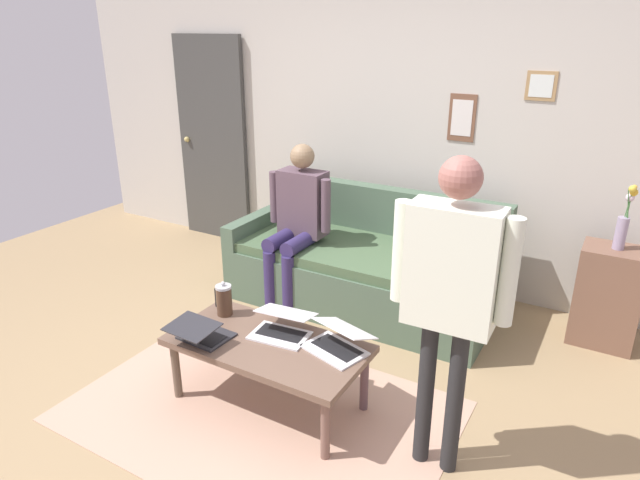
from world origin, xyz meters
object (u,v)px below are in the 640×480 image
object	(u,v)px
laptop_right	(282,327)
side_shelf	(607,296)
french_press	(224,300)
laptop_left	(338,342)
person_standing	(451,282)
person_seated	(297,215)
laptop_center	(202,333)
coffee_table	(268,349)
flower_vase	(624,223)
couch	(365,267)
interior_door	(213,141)

from	to	relation	value
laptop_right	side_shelf	xyz separation A→B (m)	(-1.63, -1.64, -0.11)
french_press	laptop_left	bearing A→B (deg)	-179.65
person_standing	person_seated	xyz separation A→B (m)	(1.60, -1.22, -0.31)
laptop_center	french_press	bearing A→B (deg)	-75.39
laptop_left	french_press	xyz separation A→B (m)	(0.81, 0.00, 0.06)
coffee_table	flower_vase	world-z (taller)	flower_vase
laptop_center	person_seated	distance (m)	1.46
french_press	laptop_right	bearing A→B (deg)	177.94
laptop_left	person_seated	world-z (taller)	person_seated
flower_vase	couch	bearing A→B (deg)	9.48
flower_vase	french_press	bearing A→B (deg)	38.03
laptop_left	flower_vase	world-z (taller)	flower_vase
interior_door	french_press	world-z (taller)	interior_door
laptop_center	laptop_right	distance (m)	0.47
laptop_left	laptop_center	distance (m)	0.79
person_standing	french_press	bearing A→B (deg)	-4.36
coffee_table	person_seated	bearing A→B (deg)	-65.22
couch	side_shelf	bearing A→B (deg)	-170.52
interior_door	coffee_table	world-z (taller)	interior_door
person_seated	laptop_center	bearing A→B (deg)	99.34
laptop_right	flower_vase	size ratio (longest dim) A/B	0.81
interior_door	flower_vase	size ratio (longest dim) A/B	4.55
side_shelf	coffee_table	bearing A→B (deg)	46.81
interior_door	laptop_right	size ratio (longest dim) A/B	5.60
side_shelf	person_standing	xyz separation A→B (m)	(0.63, 1.73, 0.68)
couch	french_press	xyz separation A→B (m)	(0.34, 1.33, 0.22)
coffee_table	person_seated	xyz separation A→B (m)	(0.57, -1.24, 0.35)
laptop_right	person_standing	distance (m)	1.16
interior_door	laptop_left	distance (m)	3.19
coffee_table	laptop_right	size ratio (longest dim) A/B	3.16
interior_door	side_shelf	xyz separation A→B (m)	(-3.76, 0.30, -0.67)
interior_door	person_standing	world-z (taller)	interior_door
french_press	couch	bearing A→B (deg)	-104.16
flower_vase	person_standing	xyz separation A→B (m)	(0.63, 1.74, 0.14)
interior_door	side_shelf	distance (m)	3.83
laptop_center	coffee_table	bearing A→B (deg)	-153.47
coffee_table	couch	bearing A→B (deg)	-86.71
side_shelf	french_press	bearing A→B (deg)	38.08
flower_vase	person_seated	size ratio (longest dim) A/B	0.35
laptop_right	flower_vase	world-z (taller)	flower_vase
laptop_left	flower_vase	size ratio (longest dim) A/B	0.90
interior_door	french_press	distance (m)	2.60
french_press	side_shelf	size ratio (longest dim) A/B	0.32
laptop_center	person_seated	xyz separation A→B (m)	(0.23, -1.41, 0.26)
french_press	person_seated	xyz separation A→B (m)	(0.15, -1.11, 0.21)
flower_vase	person_seated	distance (m)	2.30
laptop_right	flower_vase	distance (m)	2.36
interior_door	laptop_right	xyz separation A→B (m)	(-2.13, 1.94, -0.56)
interior_door	flower_vase	distance (m)	3.77
coffee_table	person_standing	size ratio (longest dim) A/B	0.71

